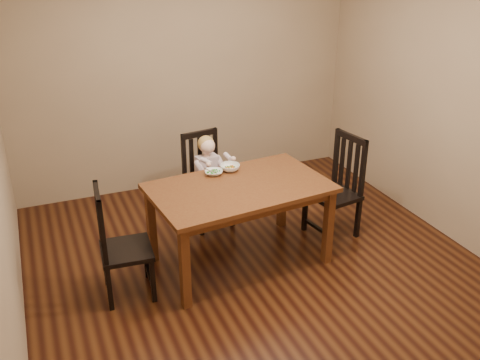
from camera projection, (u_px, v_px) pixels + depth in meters
name	position (u px, v px, depth m)	size (l,w,h in m)	color
room	(257.00, 125.00, 4.38)	(4.01, 4.01, 2.71)	#44220E
dining_table	(240.00, 195.00, 4.70)	(1.63, 1.07, 0.77)	#4E2512
chair_child	(206.00, 181.00, 5.48)	(0.48, 0.46, 0.97)	black
chair_left	(119.00, 245.00, 4.33)	(0.44, 0.46, 0.99)	black
chair_right	(337.00, 188.00, 5.27)	(0.49, 0.51, 1.03)	black
toddler	(208.00, 172.00, 5.39)	(0.29, 0.36, 0.50)	silver
bowl_peas	(214.00, 172.00, 4.88)	(0.16, 0.16, 0.04)	white
bowl_veg	(230.00, 168.00, 4.96)	(0.19, 0.19, 0.06)	white
fork	(211.00, 172.00, 4.83)	(0.10, 0.08, 0.05)	silver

